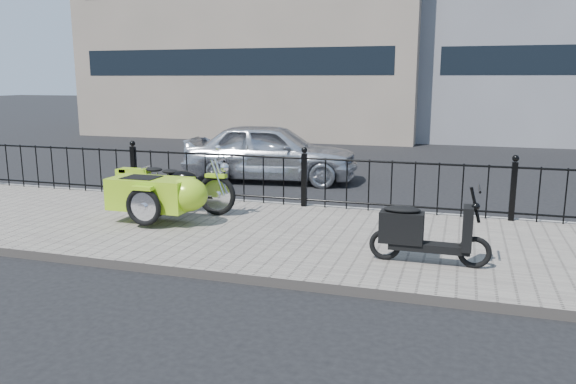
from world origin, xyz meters
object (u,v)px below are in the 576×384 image
(spare_tire, at_px, (151,202))
(sedan_car, at_px, (271,152))
(scooter, at_px, (421,233))
(motorcycle_sidecar, at_px, (165,192))

(spare_tire, height_order, sedan_car, sedan_car)
(scooter, relative_size, spare_tire, 2.60)
(scooter, distance_m, spare_tire, 4.50)
(scooter, bearing_deg, spare_tire, 167.35)
(motorcycle_sidecar, relative_size, scooter, 1.54)
(motorcycle_sidecar, height_order, sedan_car, sedan_car)
(spare_tire, distance_m, sedan_car, 4.55)
(motorcycle_sidecar, bearing_deg, spare_tire, 169.44)
(scooter, xyz_separation_m, spare_tire, (-4.39, 0.99, -0.10))
(motorcycle_sidecar, distance_m, sedan_car, 4.58)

